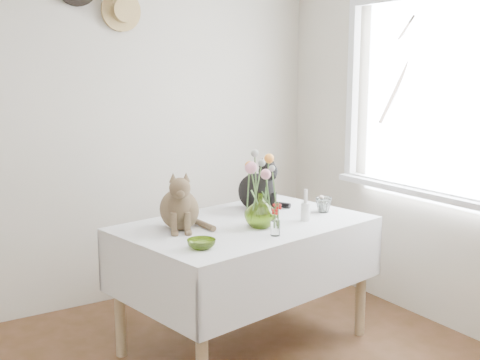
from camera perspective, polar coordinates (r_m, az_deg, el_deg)
room at (r=2.14m, az=-0.17°, el=-0.58°), size 4.08×4.58×2.58m
window at (r=4.03m, az=17.85°, el=6.21°), size 0.12×1.52×1.32m
dining_table at (r=3.61m, az=0.50°, el=-6.96°), size 1.57×1.16×0.77m
tabby_cat at (r=3.39m, az=-5.80°, el=-1.77°), size 0.33×0.36×0.35m
black_cat at (r=3.85m, az=1.56°, el=-0.19°), size 0.24×0.31×0.36m
flower_vase at (r=3.43m, az=1.97°, el=-2.90°), size 0.24×0.24×0.20m
green_bowl at (r=3.05m, az=-3.68°, el=-6.07°), size 0.18×0.18×0.05m
drinking_glass at (r=3.83m, az=7.93°, el=-2.35°), size 0.10×0.10×0.10m
candlestick at (r=3.60m, az=6.22°, el=-2.86°), size 0.05×0.05×0.19m
berry_jar at (r=3.26m, az=3.37°, el=-3.73°), size 0.05×0.05×0.21m
porcelain_figurine at (r=3.86m, az=7.71°, el=-2.28°), size 0.05×0.05×0.10m
flower_bouquet at (r=3.39m, az=1.92°, el=1.10°), size 0.17×0.13×0.39m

